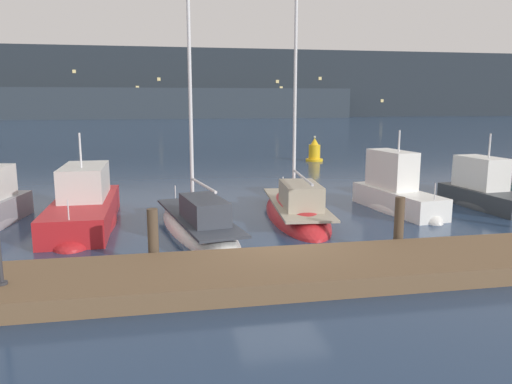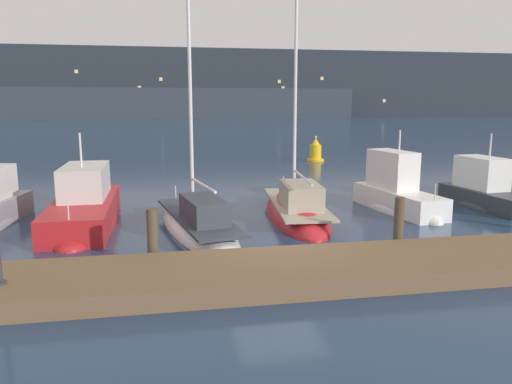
% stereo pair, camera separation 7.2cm
% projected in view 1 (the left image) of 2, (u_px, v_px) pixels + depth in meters
% --- Properties ---
extents(ground_plane, '(400.00, 400.00, 0.00)m').
position_uv_depth(ground_plane, '(279.00, 256.00, 14.03)').
color(ground_plane, navy).
extents(dock, '(42.98, 2.80, 0.45)m').
position_uv_depth(dock, '(298.00, 270.00, 12.16)').
color(dock, brown).
rests_on(dock, ground).
extents(mooring_pile_2, '(0.28, 0.28, 1.55)m').
position_uv_depth(mooring_pile_2, '(153.00, 238.00, 13.01)').
color(mooring_pile_2, '#4C3D2D').
rests_on(mooring_pile_2, ground).
extents(mooring_pile_3, '(0.28, 0.28, 1.61)m').
position_uv_depth(mooring_pile_3, '(399.00, 225.00, 14.29)').
color(mooring_pile_3, '#4C3D2D').
rests_on(mooring_pile_3, ground).
extents(motorboat_berth_4, '(2.22, 7.01, 3.83)m').
position_uv_depth(motorboat_berth_4, '(84.00, 214.00, 17.58)').
color(motorboat_berth_4, red).
rests_on(motorboat_berth_4, ground).
extents(sailboat_berth_5, '(3.12, 7.56, 11.15)m').
position_uv_depth(sailboat_berth_5, '(198.00, 227.00, 16.62)').
color(sailboat_berth_5, white).
rests_on(sailboat_berth_5, ground).
extents(sailboat_berth_6, '(2.76, 7.43, 9.92)m').
position_uv_depth(sailboat_berth_6, '(296.00, 213.00, 18.72)').
color(sailboat_berth_6, red).
rests_on(sailboat_berth_6, ground).
extents(motorboat_berth_7, '(2.23, 5.26, 3.85)m').
position_uv_depth(motorboat_berth_7, '(396.00, 200.00, 19.79)').
color(motorboat_berth_7, white).
rests_on(motorboat_berth_7, ground).
extents(motorboat_berth_8, '(2.18, 4.95, 3.59)m').
position_uv_depth(motorboat_berth_8, '(485.00, 198.00, 20.46)').
color(motorboat_berth_8, '#2D3338').
rests_on(motorboat_berth_8, ground).
extents(channel_buoy, '(1.24, 1.24, 1.81)m').
position_uv_depth(channel_buoy, '(314.00, 152.00, 35.95)').
color(channel_buoy, gold).
rests_on(channel_buoy, ground).
extents(hillside_backdrop, '(240.00, 23.00, 17.22)m').
position_uv_depth(hillside_backdrop, '(156.00, 86.00, 128.94)').
color(hillside_backdrop, '#232B33').
rests_on(hillside_backdrop, ground).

